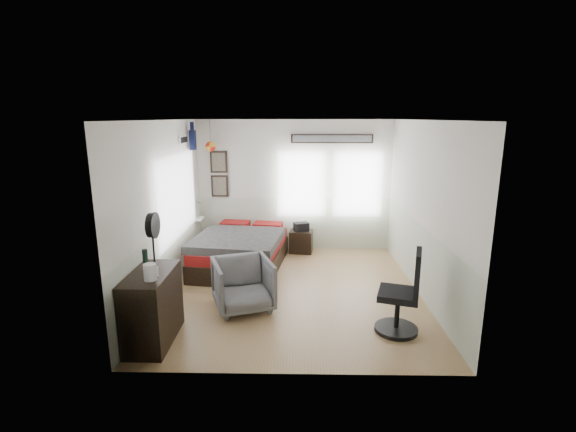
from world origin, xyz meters
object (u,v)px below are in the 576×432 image
bed (241,251)px  task_chair (403,299)px  armchair (243,284)px  dresser (153,307)px  nightstand (301,241)px

bed → task_chair: bearing=-36.8°
armchair → bed: bearing=78.7°
armchair → task_chair: bearing=-36.5°
bed → armchair: bearing=-73.6°
dresser → nightstand: dresser is taller
bed → dresser: 2.76m
armchair → nightstand: (0.87, 2.65, -0.15)m
bed → nightstand: size_ratio=4.87×
nightstand → armchair: bearing=-100.8°
dresser → task_chair: task_chair is taller
armchair → task_chair: size_ratio=0.73×
bed → task_chair: size_ratio=1.99×
bed → nightstand: (1.13, 0.91, -0.09)m
bed → armchair: armchair is taller
armchair → nightstand: size_ratio=1.79×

